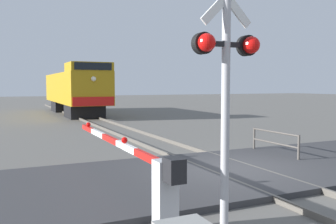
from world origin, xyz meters
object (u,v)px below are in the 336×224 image
crossing_signal (227,71)px  crossing_gate (144,170)px  guard_railing (275,141)px  locomotive (75,90)px

crossing_signal → crossing_gate: 2.66m
crossing_gate → guard_railing: bearing=28.0°
locomotive → crossing_signal: crossing_signal is taller
crossing_gate → guard_railing: (6.17, 3.28, -0.26)m
guard_railing → locomotive: bearing=96.6°
locomotive → crossing_gate: size_ratio=2.04×
locomotive → crossing_gate: 26.06m
crossing_signal → guard_railing: crossing_signal is taller
locomotive → guard_railing: locomotive is taller
locomotive → crossing_signal: size_ratio=3.26×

